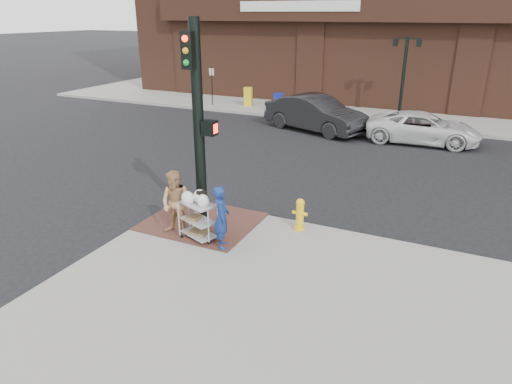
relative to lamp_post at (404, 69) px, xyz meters
The scene contains 13 objects.
ground 16.34m from the lamp_post, 97.13° to the right, with size 220.00×220.00×0.00m, color black.
brick_curb_ramp 15.52m from the lamp_post, 99.77° to the right, with size 2.80×2.40×0.01m, color #563128.
lamp_post is the anchor object (origin of this frame).
parking_sign 10.64m from the lamp_post, behind, with size 0.05×0.05×2.20m, color black.
traffic_signal_pole 15.43m from the lamp_post, 99.24° to the right, with size 0.61×0.51×5.00m.
woman_blue 16.22m from the lamp_post, 95.17° to the right, with size 0.55×0.36×1.50m, color navy.
pedestrian_tan 16.27m from the lamp_post, 99.80° to the right, with size 0.79×0.61×1.62m, color tan.
sedan_dark 5.38m from the lamp_post, 129.50° to the right, with size 1.75×5.02×1.65m, color black.
minivan_white 4.74m from the lamp_post, 68.21° to the right, with size 2.15×4.66×1.30m, color silver.
utility_cart 16.17m from the lamp_post, 97.80° to the right, with size 0.99×0.77×1.21m.
fire_hydrant 14.59m from the lamp_post, 90.58° to the right, with size 0.39×0.27×0.83m.
newsbox_yellow 8.72m from the lamp_post, behind, with size 0.44×0.40×1.05m, color yellow.
newsbox_blue 6.67m from the lamp_post, behind, with size 0.42×0.38×0.99m, color navy.
Camera 1 is at (5.25, -8.23, 5.22)m, focal length 32.00 mm.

